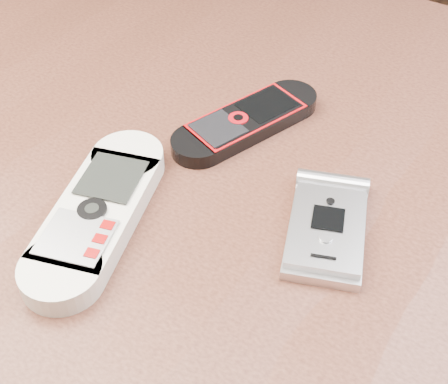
{
  "coord_description": "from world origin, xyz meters",
  "views": [
    {
      "loc": [
        0.19,
        -0.29,
        1.1
      ],
      "look_at": [
        0.01,
        0.0,
        0.76
      ],
      "focal_mm": 50.0,
      "sensor_mm": 36.0,
      "label": 1
    }
  ],
  "objects": [
    {
      "name": "table",
      "position": [
        0.0,
        0.0,
        0.64
      ],
      "size": [
        1.2,
        0.8,
        0.75
      ],
      "color": "black",
      "rests_on": "ground"
    },
    {
      "name": "nokia_white",
      "position": [
        -0.06,
        -0.07,
        0.76
      ],
      "size": [
        0.11,
        0.19,
        0.02
      ],
      "primitive_type": "cube",
      "rotation": [
        0.0,
        0.0,
        0.28
      ],
      "color": "silver",
      "rests_on": "table"
    },
    {
      "name": "nokia_black_red",
      "position": [
        -0.03,
        0.09,
        0.76
      ],
      "size": [
        0.1,
        0.16,
        0.02
      ],
      "primitive_type": "cube",
      "rotation": [
        0.0,
        0.0,
        -0.35
      ],
      "color": "black",
      "rests_on": "table"
    },
    {
      "name": "motorola_razr",
      "position": [
        0.09,
        0.01,
        0.76
      ],
      "size": [
        0.09,
        0.12,
        0.02
      ],
      "primitive_type": "cube",
      "rotation": [
        0.0,
        0.0,
        0.35
      ],
      "color": "silver",
      "rests_on": "table"
    }
  ]
}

